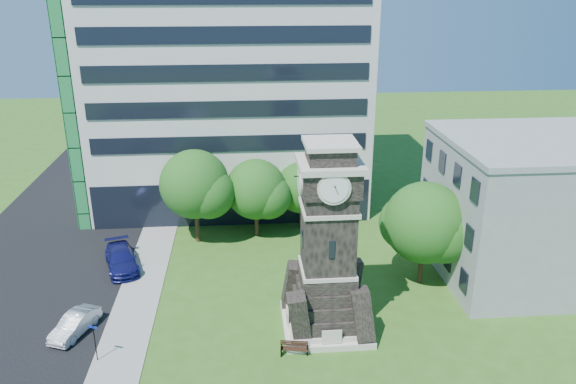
{
  "coord_description": "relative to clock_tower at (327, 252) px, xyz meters",
  "views": [
    {
      "loc": [
        -1.93,
        -28.19,
        20.7
      ],
      "look_at": [
        1.02,
        7.12,
        7.31
      ],
      "focal_mm": 35.0,
      "sensor_mm": 36.0,
      "label": 1
    }
  ],
  "objects": [
    {
      "name": "tree_ne",
      "position": [
        0.13,
        15.35,
        -1.63
      ],
      "size": [
        4.94,
        4.49,
        6.05
      ],
      "rotation": [
        0.0,
        0.0,
        0.18
      ],
      "color": "#332114",
      "rests_on": "ground"
    },
    {
      "name": "car_street_north",
      "position": [
        -14.44,
        8.98,
        -4.51
      ],
      "size": [
        3.7,
        5.74,
        1.55
      ],
      "primitive_type": "imported",
      "rotation": [
        0.0,
        0.0,
        0.31
      ],
      "color": "navy",
      "rests_on": "ground"
    },
    {
      "name": "street_sign",
      "position": [
        -13.7,
        -2.37,
        -3.75
      ],
      "size": [
        0.59,
        0.06,
        2.45
      ],
      "rotation": [
        0.0,
        0.0,
        -0.4
      ],
      "color": "black",
      "rests_on": "ground"
    },
    {
      "name": "park_bench",
      "position": [
        -2.26,
        -2.68,
        -4.83
      ],
      "size": [
        1.64,
        0.44,
        0.85
      ],
      "rotation": [
        0.0,
        0.0,
        -0.17
      ],
      "color": "black",
      "rests_on": "ground"
    },
    {
      "name": "ground",
      "position": [
        -3.0,
        -2.0,
        -5.28
      ],
      "size": [
        160.0,
        160.0,
        0.0
      ],
      "primitive_type": "plane",
      "color": "#355B1A",
      "rests_on": "ground"
    },
    {
      "name": "street",
      "position": [
        -21.0,
        3.0,
        -5.27
      ],
      "size": [
        14.0,
        80.0,
        0.02
      ],
      "primitive_type": "cube",
      "color": "black",
      "rests_on": "ground"
    },
    {
      "name": "office_tall",
      "position": [
        -6.2,
        23.84,
        8.94
      ],
      "size": [
        26.2,
        15.11,
        28.6
      ],
      "color": "silver",
      "rests_on": "ground"
    },
    {
      "name": "car_east_lot",
      "position": [
        12.41,
        1.52,
        -4.66
      ],
      "size": [
        4.5,
        2.08,
        1.25
      ],
      "primitive_type": "imported",
      "rotation": [
        0.0,
        0.0,
        1.57
      ],
      "color": "#434447",
      "rests_on": "ground"
    },
    {
      "name": "office_low",
      "position": [
        16.97,
        6.0,
        -0.07
      ],
      "size": [
        15.2,
        12.2,
        10.4
      ],
      "color": "#949799",
      "rests_on": "ground"
    },
    {
      "name": "car_street_mid",
      "position": [
        -15.7,
        0.58,
        -4.64
      ],
      "size": [
        2.65,
        4.1,
        1.28
      ],
      "primitive_type": "imported",
      "rotation": [
        0.0,
        0.0,
        -0.37
      ],
      "color": "#ADAFB5",
      "rests_on": "ground"
    },
    {
      "name": "tree_nc",
      "position": [
        -3.87,
        14.04,
        -1.19
      ],
      "size": [
        5.63,
        5.12,
        6.82
      ],
      "rotation": [
        0.0,
        0.0,
        -0.18
      ],
      "color": "#332114",
      "rests_on": "ground"
    },
    {
      "name": "tree_east",
      "position": [
        7.76,
        5.02,
        -0.73
      ],
      "size": [
        6.4,
        5.82,
        7.65
      ],
      "rotation": [
        0.0,
        0.0,
        0.2
      ],
      "color": "#332114",
      "rests_on": "ground"
    },
    {
      "name": "sidewalk",
      "position": [
        -12.5,
        3.0,
        -5.25
      ],
      "size": [
        3.0,
        70.0,
        0.06
      ],
      "primitive_type": "cube",
      "color": "gray",
      "rests_on": "ground"
    },
    {
      "name": "tree_nw",
      "position": [
        -8.86,
        13.29,
        -0.34
      ],
      "size": [
        6.26,
        5.69,
        7.99
      ],
      "rotation": [
        0.0,
        0.0,
        0.41
      ],
      "color": "#332114",
      "rests_on": "ground"
    },
    {
      "name": "clock_tower",
      "position": [
        0.0,
        0.0,
        0.0
      ],
      "size": [
        5.4,
        5.4,
        12.22
      ],
      "color": "beige",
      "rests_on": "ground"
    }
  ]
}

